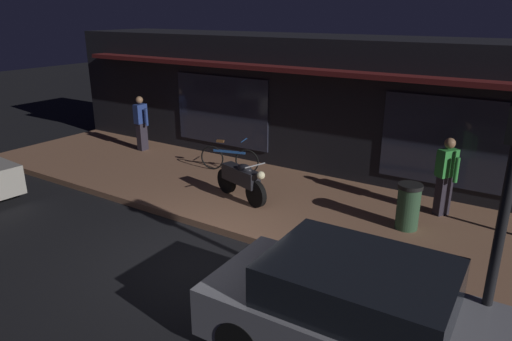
% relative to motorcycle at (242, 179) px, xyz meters
% --- Properties ---
extents(ground_plane, '(60.00, 60.00, 0.00)m').
position_rel_motorcycle_xyz_m(ground_plane, '(0.73, -2.45, -0.65)').
color(ground_plane, black).
extents(sidewalk_slab, '(18.00, 4.00, 0.15)m').
position_rel_motorcycle_xyz_m(sidewalk_slab, '(0.73, 0.55, -0.57)').
color(sidewalk_slab, '#8C6047').
rests_on(sidewalk_slab, ground_plane).
extents(storefront_building, '(18.00, 3.30, 3.60)m').
position_rel_motorcycle_xyz_m(storefront_building, '(0.73, 3.94, 1.16)').
color(storefront_building, black).
rests_on(storefront_building, ground_plane).
extents(motorcycle, '(1.66, 0.74, 0.97)m').
position_rel_motorcycle_xyz_m(motorcycle, '(0.00, 0.00, 0.00)').
color(motorcycle, black).
rests_on(motorcycle, sidewalk_slab).
extents(bicycle_parked, '(1.62, 0.54, 0.91)m').
position_rel_motorcycle_xyz_m(bicycle_parked, '(-1.42, 1.46, -0.14)').
color(bicycle_parked, black).
rests_on(bicycle_parked, sidewalk_slab).
extents(person_photographer, '(0.61, 0.39, 1.67)m').
position_rel_motorcycle_xyz_m(person_photographer, '(-4.89, 1.65, 0.38)').
color(person_photographer, '#28232D').
rests_on(person_photographer, sidewalk_slab).
extents(person_bystander, '(0.56, 0.44, 1.67)m').
position_rel_motorcycle_xyz_m(person_bystander, '(3.99, 1.67, 0.38)').
color(person_bystander, '#28232D').
rests_on(person_bystander, sidewalk_slab).
extents(trash_bin, '(0.48, 0.48, 0.93)m').
position_rel_motorcycle_xyz_m(trash_bin, '(3.58, 0.58, -0.03)').
color(trash_bin, '#2D4C33').
rests_on(trash_bin, sidewalk_slab).
extents(traffic_light_pole, '(0.24, 0.33, 3.60)m').
position_rel_motorcycle_xyz_m(traffic_light_pole, '(5.39, -2.54, 1.83)').
color(traffic_light_pole, black).
rests_on(traffic_light_pole, ground_plane).
extents(parked_car_far, '(4.14, 1.87, 1.42)m').
position_rel_motorcycle_xyz_m(parked_car_far, '(4.16, -3.34, 0.06)').
color(parked_car_far, black).
rests_on(parked_car_far, ground_plane).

